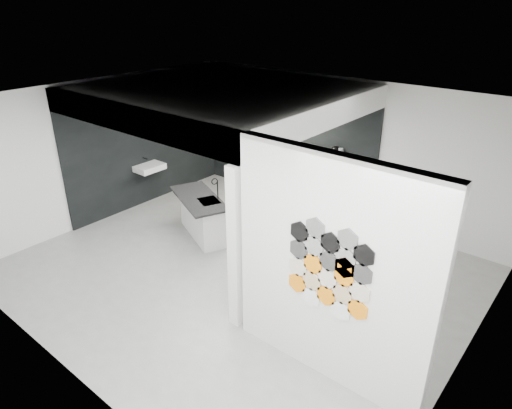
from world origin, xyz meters
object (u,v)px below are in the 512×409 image
object	(u,v)px
glass_vase	(341,152)
utensil_cup	(248,131)
wall_basin	(150,168)
kitchen_island	(203,216)
bottle_dark	(278,137)
kettle	(336,150)
glass_bowl	(341,153)
stockpot	(255,131)
partition_panel	(330,274)

from	to	relation	value
glass_vase	utensil_cup	world-z (taller)	glass_vase
wall_basin	kitchen_island	xyz separation A→B (m)	(1.88, -0.29, -0.44)
glass_vase	bottle_dark	xyz separation A→B (m)	(-1.54, 0.00, 0.01)
wall_basin	kettle	xyz separation A→B (m)	(3.28, 2.07, 0.55)
kitchen_island	bottle_dark	xyz separation A→B (m)	(-0.02, 2.35, 0.98)
kitchen_island	glass_bowl	world-z (taller)	glass_bowl
kettle	utensil_cup	distance (m)	2.30
stockpot	glass_bowl	bearing A→B (deg)	0.00
utensil_cup	glass_vase	bearing A→B (deg)	0.00
stockpot	bottle_dark	distance (m)	0.65
kettle	wall_basin	bearing A→B (deg)	-133.59
kettle	utensil_cup	world-z (taller)	kettle
wall_basin	kettle	distance (m)	3.92
stockpot	bottle_dark	bearing A→B (deg)	0.00
glass_vase	bottle_dark	world-z (taller)	bottle_dark
wall_basin	glass_vase	size ratio (longest dim) A/B	4.44
stockpot	bottle_dark	world-z (taller)	stockpot
partition_panel	bottle_dark	world-z (taller)	partition_panel
kitchen_island	partition_panel	bearing A→B (deg)	1.58
stockpot	glass_bowl	size ratio (longest dim) A/B	1.70
partition_panel	stockpot	size ratio (longest dim) A/B	13.31
stockpot	bottle_dark	size ratio (longest dim) A/B	1.40
partition_panel	glass_vase	bearing A→B (deg)	118.23
stockpot	kettle	distance (m)	2.08
kitchen_island	kettle	size ratio (longest dim) A/B	8.74
bottle_dark	utensil_cup	xyz separation A→B (m)	(-0.87, 0.00, -0.03)
kitchen_island	wall_basin	bearing A→B (deg)	-164.26
partition_panel	utensil_cup	distance (m)	5.92
glass_vase	utensil_cup	size ratio (longest dim) A/B	1.37
kitchen_island	bottle_dark	world-z (taller)	bottle_dark
glass_bowl	bottle_dark	world-z (taller)	bottle_dark
bottle_dark	utensil_cup	bearing A→B (deg)	180.00
glass_bowl	glass_vase	xyz separation A→B (m)	(0.00, 0.00, 0.02)
kitchen_island	glass_bowl	bearing A→B (deg)	81.65
kitchen_island	glass_vase	bearing A→B (deg)	81.65
glass_bowl	stockpot	bearing A→B (deg)	180.00
glass_vase	bottle_dark	distance (m)	1.54
partition_panel	kitchen_island	xyz separation A→B (m)	(-3.59, 1.51, -0.99)
glass_bowl	glass_vase	size ratio (longest dim) A/B	0.92
kettle	glass_vase	size ratio (longest dim) A/B	1.40
wall_basin	kettle	world-z (taller)	kettle
stockpot	bottle_dark	xyz separation A→B (m)	(0.65, 0.00, -0.01)
kitchen_island	utensil_cup	xyz separation A→B (m)	(-0.89, 2.35, 0.96)
bottle_dark	glass_vase	bearing A→B (deg)	0.00
partition_panel	wall_basin	world-z (taller)	partition_panel
kitchen_island	glass_bowl	xyz separation A→B (m)	(1.51, 2.35, 0.95)
partition_panel	bottle_dark	bearing A→B (deg)	133.06
kettle	glass_vase	bearing A→B (deg)	14.25
kitchen_island	glass_vase	xyz separation A→B (m)	(1.51, 2.35, 0.98)
utensil_cup	stockpot	bearing A→B (deg)	0.00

